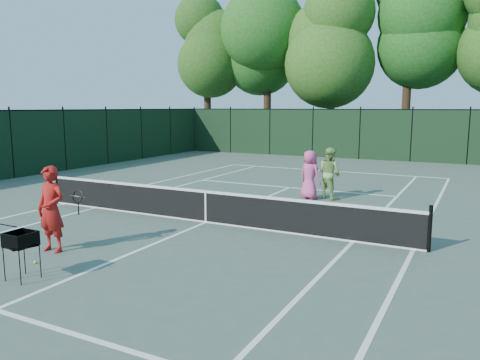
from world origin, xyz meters
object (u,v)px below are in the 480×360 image
at_px(ball_hopper, 21,240).
at_px(loose_ball_midcourt, 35,262).
at_px(coach, 51,209).
at_px(player_green, 329,173).
at_px(player_pink, 310,175).

bearing_deg(ball_hopper, loose_ball_midcourt, 142.99).
distance_m(coach, ball_hopper, 1.74).
distance_m(player_green, ball_hopper, 10.60).
distance_m(player_pink, ball_hopper, 10.08).
xyz_separation_m(coach, player_green, (3.68, 8.75, -0.06)).
relative_size(player_green, ball_hopper, 1.98).
bearing_deg(player_green, ball_hopper, 101.05).
distance_m(player_pink, player_green, 0.71).
height_order(coach, loose_ball_midcourt, coach).
xyz_separation_m(ball_hopper, loose_ball_midcourt, (-0.55, 0.70, -0.73)).
xyz_separation_m(player_pink, loose_ball_midcourt, (-2.75, -9.13, -0.82)).
bearing_deg(loose_ball_midcourt, player_pink, 73.22).
height_order(player_green, ball_hopper, player_green).
xyz_separation_m(player_pink, ball_hopper, (-2.20, -9.83, -0.08)).
height_order(player_pink, ball_hopper, player_pink).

